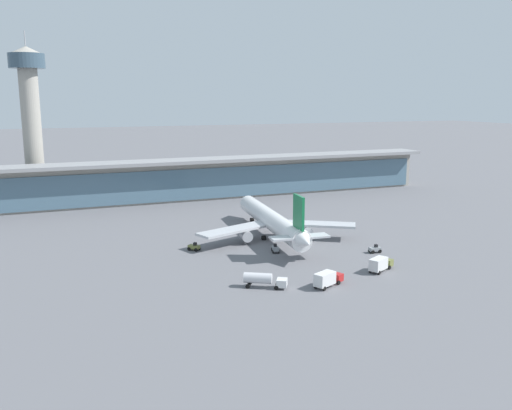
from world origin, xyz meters
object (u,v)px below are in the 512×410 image
service_truck_at_far_stand_grey (375,249)px  airliner_on_stand (272,221)px  service_truck_on_taxiway_olive (194,247)px  service_truck_under_wing_olive (380,264)px  control_tower (31,111)px  service_truck_mid_apron_grey (275,249)px  service_truck_by_tail_red (327,279)px  service_truck_near_nose_white (263,279)px

service_truck_at_far_stand_grey → airliner_on_stand: bearing=128.0°
service_truck_on_taxiway_olive → service_truck_under_wing_olive: bearing=-43.3°
service_truck_under_wing_olive → service_truck_at_far_stand_grey: 14.50m
airliner_on_stand → control_tower: bearing=126.9°
service_truck_under_wing_olive → control_tower: bearing=121.3°
service_truck_under_wing_olive → service_truck_mid_apron_grey: size_ratio=2.35×
service_truck_mid_apron_grey → service_truck_at_far_stand_grey: size_ratio=1.09×
service_truck_mid_apron_grey → control_tower: bearing=120.5°
service_truck_by_tail_red → service_truck_on_taxiway_olive: service_truck_by_tail_red is taller
service_truck_by_tail_red → airliner_on_stand: bearing=82.3°
service_truck_under_wing_olive → control_tower: size_ratio=0.13×
service_truck_on_taxiway_olive → control_tower: control_tower is taller
service_truck_mid_apron_grey → service_truck_at_far_stand_grey: bearing=-23.2°
service_truck_near_nose_white → service_truck_mid_apron_grey: size_ratio=2.65×
airliner_on_stand → service_truck_under_wing_olive: 36.45m
service_truck_near_nose_white → service_truck_under_wing_olive: size_ratio=1.13×
service_truck_by_tail_red → service_truck_under_wing_olive: bearing=15.5°
service_truck_near_nose_white → service_truck_mid_apron_grey: 25.31m
service_truck_under_wing_olive → control_tower: 134.72m
service_truck_near_nose_white → control_tower: bearing=109.9°
airliner_on_stand → service_truck_at_far_stand_grey: airliner_on_stand is taller
service_truck_near_nose_white → control_tower: size_ratio=0.14×
airliner_on_stand → control_tower: size_ratio=0.95×
service_truck_mid_apron_grey → service_truck_on_taxiway_olive: size_ratio=0.99×
service_truck_near_nose_white → control_tower: 123.07m
airliner_on_stand → service_truck_under_wing_olive: bearing=-73.7°
service_truck_at_far_stand_grey → service_truck_on_taxiway_olive: bearing=155.3°
airliner_on_stand → service_truck_under_wing_olive: (10.21, -34.86, -3.05)m
service_truck_under_wing_olive → service_truck_mid_apron_grey: 26.69m
service_truck_on_taxiway_olive → control_tower: (-35.18, 81.06, 31.62)m
service_truck_by_tail_red → control_tower: size_ratio=0.13×
airliner_on_stand → service_truck_on_taxiway_olive: (-22.72, -3.84, -3.87)m
service_truck_by_tail_red → service_truck_at_far_stand_grey: 28.34m
service_truck_under_wing_olive → service_truck_on_taxiway_olive: bearing=136.7°
service_truck_under_wing_olive → service_truck_mid_apron_grey: (-14.99, 22.07, -0.82)m
service_truck_mid_apron_grey → service_truck_at_far_stand_grey: (22.25, -9.55, 0.00)m
service_truck_under_wing_olive → service_truck_on_taxiway_olive: size_ratio=2.32×
airliner_on_stand → service_truck_mid_apron_grey: 14.20m
service_truck_mid_apron_grey → service_truck_on_taxiway_olive: (-17.94, 8.95, 0.00)m
service_truck_under_wing_olive → service_truck_near_nose_white: bearing=179.9°
service_truck_near_nose_white → airliner_on_stand: bearing=63.6°
control_tower → service_truck_mid_apron_grey: bearing=-59.5°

